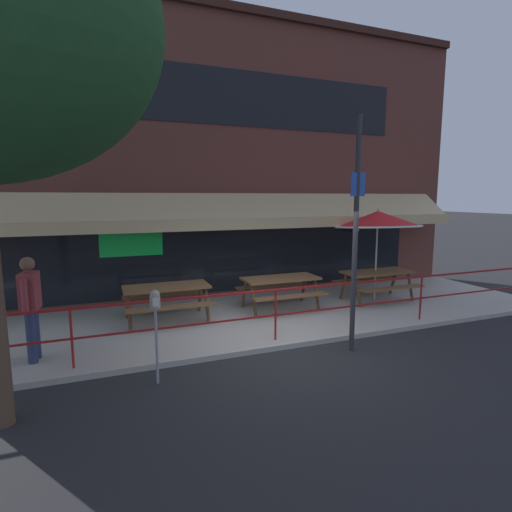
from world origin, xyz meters
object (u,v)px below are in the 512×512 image
patio_umbrella_right (378,220)px  parking_meter_near (155,308)px  pedestrian_walking (31,304)px  picnic_table_right (377,277)px  picnic_table_centre (280,284)px  street_sign_pole (355,234)px  picnic_table_left (167,293)px

patio_umbrella_right → parking_meter_near: size_ratio=1.67×
pedestrian_walking → parking_meter_near: pedestrian_walking is taller
picnic_table_right → pedestrian_walking: pedestrian_walking is taller
picnic_table_centre → street_sign_pole: size_ratio=0.44×
picnic_table_right → picnic_table_left: bearing=177.3°
picnic_table_left → pedestrian_walking: pedestrian_walking is taller
picnic_table_centre → patio_umbrella_right: 3.04m
pedestrian_walking → parking_meter_near: bearing=-37.0°
picnic_table_centre → pedestrian_walking: size_ratio=1.05×
patio_umbrella_right → street_sign_pole: 3.52m
picnic_table_left → parking_meter_near: parking_meter_near is taller
picnic_table_centre → parking_meter_near: parking_meter_near is taller
parking_meter_near → street_sign_pole: 3.57m
picnic_table_left → parking_meter_near: bearing=-101.9°
picnic_table_centre → pedestrian_walking: bearing=-165.3°
parking_meter_near → patio_umbrella_right: bearing=23.5°
picnic_table_right → street_sign_pole: 3.74m
picnic_table_centre → patio_umbrella_right: bearing=-2.2°
street_sign_pole → pedestrian_walking: bearing=166.0°
picnic_table_centre → street_sign_pole: (0.20, -2.62, 1.41)m
street_sign_pole → patio_umbrella_right: bearing=45.8°
parking_meter_near → picnic_table_centre: bearing=39.4°
picnic_table_right → parking_meter_near: bearing=-157.1°
patio_umbrella_right → parking_meter_near: (-5.89, -2.56, -1.03)m
patio_umbrella_right → street_sign_pole: (-2.45, -2.52, -0.07)m
parking_meter_near → street_sign_pole: street_sign_pole is taller
picnic_table_left → picnic_table_right: 5.32m
picnic_table_centre → picnic_table_right: 2.66m
pedestrian_walking → picnic_table_centre: bearing=14.7°
patio_umbrella_right → street_sign_pole: size_ratio=0.58×
picnic_table_left → picnic_table_centre: same height
pedestrian_walking → street_sign_pole: size_ratio=0.42×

